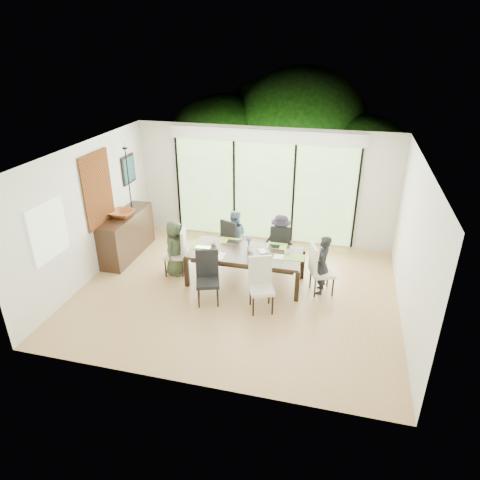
% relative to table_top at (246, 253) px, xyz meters
% --- Properties ---
extents(floor, '(6.00, 5.00, 0.01)m').
position_rel_table_top_xyz_m(floor, '(-0.07, -0.42, -0.66)').
color(floor, '#9C6A3E').
rests_on(floor, ground).
extents(ceiling, '(6.00, 5.00, 0.01)m').
position_rel_table_top_xyz_m(ceiling, '(-0.07, -0.42, 2.05)').
color(ceiling, white).
rests_on(ceiling, wall_back).
extents(wall_back, '(6.00, 0.02, 2.70)m').
position_rel_table_top_xyz_m(wall_back, '(-0.07, 2.09, 0.70)').
color(wall_back, silver).
rests_on(wall_back, floor).
extents(wall_front, '(6.00, 0.02, 2.70)m').
position_rel_table_top_xyz_m(wall_front, '(-0.07, -2.93, 0.70)').
color(wall_front, silver).
rests_on(wall_front, floor).
extents(wall_left, '(0.02, 5.00, 2.70)m').
position_rel_table_top_xyz_m(wall_left, '(-3.08, -0.42, 0.70)').
color(wall_left, white).
rests_on(wall_left, floor).
extents(wall_right, '(0.02, 5.00, 2.70)m').
position_rel_table_top_xyz_m(wall_right, '(2.94, -0.42, 0.70)').
color(wall_right, beige).
rests_on(wall_right, floor).
extents(glass_doors, '(4.20, 0.02, 2.30)m').
position_rel_table_top_xyz_m(glass_doors, '(-0.07, 2.05, 0.55)').
color(glass_doors, '#598C3F').
rests_on(glass_doors, wall_back).
extents(blinds_header, '(4.40, 0.06, 0.28)m').
position_rel_table_top_xyz_m(blinds_header, '(-0.07, 2.04, 1.85)').
color(blinds_header, white).
rests_on(blinds_header, wall_back).
extents(mullion_a, '(0.05, 0.04, 2.30)m').
position_rel_table_top_xyz_m(mullion_a, '(-2.17, 2.04, 0.55)').
color(mullion_a, black).
rests_on(mullion_a, wall_back).
extents(mullion_b, '(0.05, 0.04, 2.30)m').
position_rel_table_top_xyz_m(mullion_b, '(-0.77, 2.04, 0.55)').
color(mullion_b, black).
rests_on(mullion_b, wall_back).
extents(mullion_c, '(0.05, 0.04, 2.30)m').
position_rel_table_top_xyz_m(mullion_c, '(0.63, 2.04, 0.55)').
color(mullion_c, black).
rests_on(mullion_c, wall_back).
extents(mullion_d, '(0.05, 0.04, 2.30)m').
position_rel_table_top_xyz_m(mullion_d, '(2.03, 2.04, 0.55)').
color(mullion_d, black).
rests_on(mullion_d, wall_back).
extents(side_window, '(0.02, 0.90, 1.00)m').
position_rel_table_top_xyz_m(side_window, '(-3.04, -1.62, 0.85)').
color(side_window, '#8CAD7F').
rests_on(side_window, wall_left).
extents(deck, '(6.00, 1.80, 0.10)m').
position_rel_table_top_xyz_m(deck, '(-0.07, 2.98, -0.70)').
color(deck, '#523323').
rests_on(deck, ground).
extents(rail_top, '(6.00, 0.08, 0.06)m').
position_rel_table_top_xyz_m(rail_top, '(-0.07, 3.78, -0.10)').
color(rail_top, brown).
rests_on(rail_top, deck).
extents(foliage_left, '(3.20, 3.20, 3.20)m').
position_rel_table_top_xyz_m(foliage_left, '(-1.87, 4.78, 0.79)').
color(foliage_left, '#14380F').
rests_on(foliage_left, ground).
extents(foliage_mid, '(4.00, 4.00, 4.00)m').
position_rel_table_top_xyz_m(foliage_mid, '(0.33, 5.38, 1.15)').
color(foliage_mid, '#14380F').
rests_on(foliage_mid, ground).
extents(foliage_right, '(2.80, 2.80, 2.80)m').
position_rel_table_top_xyz_m(foliage_right, '(2.13, 4.58, 0.61)').
color(foliage_right, '#14380F').
rests_on(foliage_right, ground).
extents(foliage_far, '(3.60, 3.60, 3.60)m').
position_rel_table_top_xyz_m(foliage_far, '(-0.67, 6.08, 0.97)').
color(foliage_far, '#14380F').
rests_on(foliage_far, ground).
extents(table_top, '(2.17, 1.00, 0.05)m').
position_rel_table_top_xyz_m(table_top, '(0.00, 0.00, 0.00)').
color(table_top, black).
rests_on(table_top, floor).
extents(table_apron, '(1.99, 0.82, 0.09)m').
position_rel_table_top_xyz_m(table_apron, '(0.00, 0.00, -0.08)').
color(table_apron, black).
rests_on(table_apron, floor).
extents(table_leg_fl, '(0.08, 0.08, 0.63)m').
position_rel_table_top_xyz_m(table_leg_fl, '(-1.08, -0.43, -0.34)').
color(table_leg_fl, black).
rests_on(table_leg_fl, floor).
extents(table_leg_fr, '(0.08, 0.08, 0.63)m').
position_rel_table_top_xyz_m(table_leg_fr, '(1.08, -0.43, -0.34)').
color(table_leg_fr, black).
rests_on(table_leg_fr, floor).
extents(table_leg_bl, '(0.08, 0.08, 0.63)m').
position_rel_table_top_xyz_m(table_leg_bl, '(-1.08, 0.43, -0.34)').
color(table_leg_bl, black).
rests_on(table_leg_bl, floor).
extents(table_leg_br, '(0.08, 0.08, 0.63)m').
position_rel_table_top_xyz_m(table_leg_br, '(1.08, 0.43, -0.34)').
color(table_leg_br, black).
rests_on(table_leg_br, floor).
extents(chair_left_end, '(0.50, 0.50, 1.00)m').
position_rel_table_top_xyz_m(chair_left_end, '(-1.50, 0.00, -0.15)').
color(chair_left_end, silver).
rests_on(chair_left_end, floor).
extents(chair_right_end, '(0.53, 0.53, 1.00)m').
position_rel_table_top_xyz_m(chair_right_end, '(1.50, 0.00, -0.15)').
color(chair_right_end, silver).
rests_on(chair_right_end, floor).
extents(chair_far_left, '(0.55, 0.55, 1.00)m').
position_rel_table_top_xyz_m(chair_far_left, '(-0.45, 0.85, -0.15)').
color(chair_far_left, black).
rests_on(chair_far_left, floor).
extents(chair_far_right, '(0.46, 0.46, 1.00)m').
position_rel_table_top_xyz_m(chair_far_right, '(0.55, 0.85, -0.15)').
color(chair_far_right, black).
rests_on(chair_far_right, floor).
extents(chair_near_left, '(0.53, 0.53, 1.00)m').
position_rel_table_top_xyz_m(chair_near_left, '(-0.50, -0.87, -0.15)').
color(chair_near_left, black).
rests_on(chair_near_left, floor).
extents(chair_near_right, '(0.54, 0.54, 1.00)m').
position_rel_table_top_xyz_m(chair_near_right, '(0.50, -0.87, -0.15)').
color(chair_near_right, beige).
rests_on(chair_near_right, floor).
extents(person_left_end, '(0.45, 0.60, 1.17)m').
position_rel_table_top_xyz_m(person_left_end, '(-1.48, 0.00, -0.07)').
color(person_left_end, '#37442D').
rests_on(person_left_end, floor).
extents(person_right_end, '(0.36, 0.55, 1.17)m').
position_rel_table_top_xyz_m(person_right_end, '(1.48, 0.00, -0.07)').
color(person_right_end, black).
rests_on(person_right_end, floor).
extents(person_far_left, '(0.60, 0.44, 1.17)m').
position_rel_table_top_xyz_m(person_far_left, '(-0.45, 0.83, -0.07)').
color(person_far_left, '#718CA4').
rests_on(person_far_left, floor).
extents(person_far_right, '(0.61, 0.45, 1.17)m').
position_rel_table_top_xyz_m(person_far_right, '(0.55, 0.83, -0.07)').
color(person_far_right, '#251E2D').
rests_on(person_far_right, floor).
extents(placemat_left, '(0.40, 0.29, 0.01)m').
position_rel_table_top_xyz_m(placemat_left, '(-0.95, 0.00, 0.03)').
color(placemat_left, '#6FA43A').
rests_on(placemat_left, table_top).
extents(placemat_right, '(0.40, 0.29, 0.01)m').
position_rel_table_top_xyz_m(placemat_right, '(0.95, 0.00, 0.03)').
color(placemat_right, olive).
rests_on(placemat_right, table_top).
extents(placemat_far_l, '(0.40, 0.29, 0.01)m').
position_rel_table_top_xyz_m(placemat_far_l, '(-0.45, 0.40, 0.03)').
color(placemat_far_l, '#99AF3E').
rests_on(placemat_far_l, table_top).
extents(placemat_far_r, '(0.40, 0.29, 0.01)m').
position_rel_table_top_xyz_m(placemat_far_r, '(0.55, 0.40, 0.03)').
color(placemat_far_r, '#86C044').
rests_on(placemat_far_r, table_top).
extents(placemat_paper, '(0.40, 0.29, 0.01)m').
position_rel_table_top_xyz_m(placemat_paper, '(-0.55, -0.30, 0.03)').
color(placemat_paper, white).
rests_on(placemat_paper, table_top).
extents(tablet_far_l, '(0.24, 0.16, 0.01)m').
position_rel_table_top_xyz_m(tablet_far_l, '(-0.35, 0.35, 0.04)').
color(tablet_far_l, black).
rests_on(tablet_far_l, table_top).
extents(tablet_far_r, '(0.22, 0.15, 0.01)m').
position_rel_table_top_xyz_m(tablet_far_r, '(0.50, 0.35, 0.04)').
color(tablet_far_r, black).
rests_on(tablet_far_r, table_top).
extents(papers, '(0.27, 0.20, 0.00)m').
position_rel_table_top_xyz_m(papers, '(0.70, -0.05, 0.03)').
color(papers, white).
rests_on(papers, table_top).
extents(platter_base, '(0.24, 0.24, 0.02)m').
position_rel_table_top_xyz_m(platter_base, '(-0.55, -0.30, 0.04)').
color(platter_base, white).
rests_on(platter_base, table_top).
extents(platter_snacks, '(0.18, 0.18, 0.01)m').
position_rel_table_top_xyz_m(platter_snacks, '(-0.55, -0.30, 0.06)').
color(platter_snacks, '#D75D19').
rests_on(platter_snacks, table_top).
extents(vase, '(0.07, 0.07, 0.11)m').
position_rel_table_top_xyz_m(vase, '(0.05, 0.05, 0.08)').
color(vase, silver).
rests_on(vase, table_top).
extents(hyacinth_stems, '(0.04, 0.04, 0.14)m').
position_rel_table_top_xyz_m(hyacinth_stems, '(0.05, 0.05, 0.19)').
color(hyacinth_stems, '#337226').
rests_on(hyacinth_stems, table_top).
extents(hyacinth_blooms, '(0.10, 0.10, 0.10)m').
position_rel_table_top_xyz_m(hyacinth_blooms, '(0.05, 0.05, 0.28)').
color(hyacinth_blooms, '#6252CD').
rests_on(hyacinth_blooms, table_top).
extents(laptop, '(0.31, 0.22, 0.02)m').
position_rel_table_top_xyz_m(laptop, '(-0.85, -0.10, 0.04)').
color(laptop, silver).
rests_on(laptop, table_top).
extents(cup_a, '(0.12, 0.12, 0.09)m').
position_rel_table_top_xyz_m(cup_a, '(-0.70, 0.15, 0.07)').
color(cup_a, white).
rests_on(cup_a, table_top).
extents(cup_b, '(0.13, 0.13, 0.08)m').
position_rel_table_top_xyz_m(cup_b, '(0.15, -0.10, 0.07)').
color(cup_b, white).
rests_on(cup_b, table_top).
extents(cup_c, '(0.14, 0.14, 0.09)m').
position_rel_table_top_xyz_m(cup_c, '(0.80, 0.10, 0.07)').
color(cup_c, white).
rests_on(cup_c, table_top).
extents(book, '(0.23, 0.25, 0.02)m').
position_rel_table_top_xyz_m(book, '(0.25, 0.05, 0.04)').
color(book, white).
rests_on(book, table_top).
extents(sideboard, '(0.49, 1.73, 0.97)m').
position_rel_table_top_xyz_m(sideboard, '(-2.83, 0.51, -0.17)').
color(sideboard, black).
rests_on(sideboard, floor).
extents(bowl, '(0.51, 0.51, 0.13)m').
position_rel_table_top_xyz_m(bowl, '(-2.83, 0.41, 0.38)').
color(bowl, '#984A21').
rests_on(bowl, sideboard).
extents(candlestick_base, '(0.11, 0.11, 0.04)m').
position_rel_table_top_xyz_m(candlestick_base, '(-2.83, 0.86, 0.34)').
color(candlestick_base, black).
rests_on(candlestick_base, sideboard).
extents(candlestick_shaft, '(0.03, 0.03, 1.35)m').
position_rel_table_top_xyz_m(candlestick_shaft, '(-2.83, 0.86, 1.02)').
color(candlestick_shaft, black).
rests_on(candlestick_shaft, sideboard).
extents(candlestick_pan, '(0.11, 0.11, 0.03)m').
position_rel_table_top_xyz_m(candlestick_pan, '(-2.83, 0.86, 1.69)').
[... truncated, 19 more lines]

